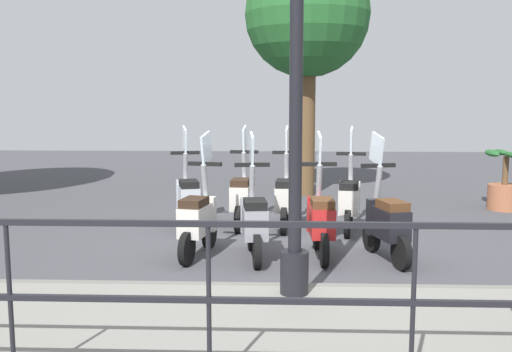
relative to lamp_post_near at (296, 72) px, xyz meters
name	(u,v)px	position (x,y,z in m)	size (l,w,h in m)	color
ground_plane	(292,244)	(2.40, -0.04, -2.17)	(28.00, 28.00, 0.00)	#424247
promenade_walkway	(302,334)	(-0.75, -0.04, -2.10)	(2.20, 20.00, 0.15)	gray
fence_railing	(311,275)	(-1.80, -0.04, -1.28)	(0.04, 16.03, 1.07)	black
lamp_post_near	(296,72)	(0.00, 0.00, 0.00)	(0.26, 0.90, 4.54)	black
tree_distant	(307,17)	(6.43, -0.41, 1.38)	(2.47, 2.47, 4.84)	brown
potted_palm	(505,185)	(4.99, -3.85, -1.73)	(1.06, 0.66, 1.05)	#9E5B3D
scooter_near_0	(387,221)	(1.66, -1.15, -1.69)	(1.21, 0.52, 1.54)	black
scooter_near_1	(321,219)	(1.77, -0.37, -1.69)	(1.23, 0.44, 1.54)	black
scooter_near_2	(254,220)	(1.66, 0.44, -1.69)	(1.23, 0.44, 1.54)	black
scooter_near_3	(198,218)	(1.74, 1.14, -1.69)	(1.22, 0.49, 1.54)	black
scooter_far_0	(349,199)	(3.19, -0.89, -1.69)	(1.23, 0.47, 1.54)	black
scooter_far_1	(285,197)	(3.34, 0.04, -1.69)	(1.23, 0.44, 1.54)	black
scooter_far_2	(242,196)	(3.43, 0.70, -1.69)	(1.23, 0.44, 1.54)	black
scooter_far_3	(188,197)	(3.25, 1.50, -1.69)	(1.21, 0.53, 1.54)	black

